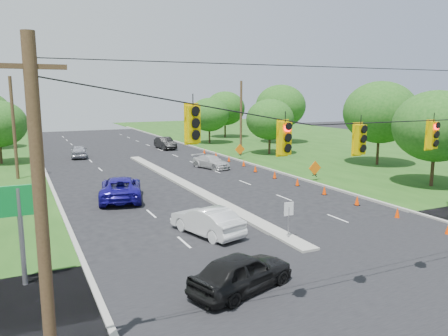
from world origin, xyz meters
TOP-DOWN VIEW (x-y plane):
  - ground at (0.00, 0.00)m, footprint 160.00×160.00m
  - grass_right at (30.00, 20.00)m, footprint 40.00×160.00m
  - cross_street at (0.00, 0.00)m, footprint 160.00×14.00m
  - curb_left at (-10.10, 30.00)m, footprint 0.25×110.00m
  - curb_right at (10.10, 30.00)m, footprint 0.25×110.00m
  - median at (0.00, 21.00)m, footprint 1.00×34.00m
  - median_sign at (0.00, 6.00)m, footprint 0.55×0.06m
  - signal_span at (-0.05, -1.00)m, footprint 25.60×0.32m
  - utility_pole_far_left at (-12.50, 30.00)m, footprint 0.28×0.28m
  - utility_pole_far_right at (12.50, 35.00)m, footprint 0.28×0.28m
  - cone_0 at (8.30, 3.00)m, footprint 0.32×0.32m
  - cone_1 at (8.30, 6.50)m, footprint 0.32×0.32m
  - cone_2 at (8.30, 10.00)m, footprint 0.32×0.32m
  - cone_3 at (8.30, 13.50)m, footprint 0.32×0.32m
  - cone_4 at (8.30, 17.00)m, footprint 0.32×0.32m
  - cone_5 at (8.30, 20.50)m, footprint 0.32×0.32m
  - cone_6 at (8.30, 24.00)m, footprint 0.32×0.32m
  - cone_7 at (8.90, 27.50)m, footprint 0.32×0.32m
  - cone_8 at (8.90, 31.00)m, footprint 0.32×0.32m
  - cone_9 at (8.90, 34.50)m, footprint 0.32×0.32m
  - cone_10 at (8.90, 38.00)m, footprint 0.32×0.32m
  - work_sign_1 at (10.80, 18.00)m, footprint 1.27×0.58m
  - work_sign_2 at (10.80, 32.00)m, footprint 1.27×0.58m
  - tree_7 at (18.00, 12.00)m, footprint 6.72×6.72m
  - tree_8 at (22.00, 22.00)m, footprint 7.56×7.56m
  - tree_9 at (16.00, 34.00)m, footprint 5.88×5.88m
  - tree_10 at (24.00, 44.00)m, footprint 7.56×7.56m
  - tree_11 at (20.00, 55.00)m, footprint 6.72×6.72m
  - tree_12 at (14.00, 48.00)m, footprint 5.88×5.88m
  - black_sedan at (-4.93, 1.85)m, footprint 4.90×3.17m
  - white_sedan at (-3.44, 8.72)m, footprint 2.84×4.96m
  - blue_pickup at (-5.88, 18.61)m, footprint 4.16×6.56m
  - silver_car_far at (5.34, 27.89)m, footprint 3.13×4.87m
  - silver_car_oncoming at (-5.80, 41.24)m, footprint 2.29×4.62m
  - dark_car_receding at (5.95, 44.75)m, footprint 1.86×4.93m

SIDE VIEW (x-z plane):
  - ground at x=0.00m, z-range 0.00..0.00m
  - grass_right at x=30.00m, z-range -0.03..0.03m
  - cross_street at x=0.00m, z-range -0.01..0.01m
  - curb_left at x=-10.10m, z-range -0.08..0.08m
  - curb_right at x=10.10m, z-range -0.08..0.08m
  - median at x=0.00m, z-range -0.09..0.09m
  - cone_0 at x=8.30m, z-range 0.00..0.70m
  - cone_1 at x=8.30m, z-range 0.00..0.70m
  - cone_2 at x=8.30m, z-range 0.00..0.70m
  - cone_3 at x=8.30m, z-range 0.00..0.70m
  - cone_4 at x=8.30m, z-range 0.00..0.70m
  - cone_5 at x=8.30m, z-range 0.00..0.70m
  - cone_6 at x=8.30m, z-range 0.00..0.70m
  - cone_7 at x=8.90m, z-range 0.00..0.70m
  - cone_8 at x=8.90m, z-range 0.00..0.70m
  - cone_9 at x=8.90m, z-range 0.00..0.70m
  - cone_10 at x=8.90m, z-range 0.00..0.70m
  - silver_car_far at x=5.34m, z-range 0.00..1.31m
  - silver_car_oncoming at x=-5.80m, z-range 0.00..1.51m
  - white_sedan at x=-3.44m, z-range 0.00..1.55m
  - black_sedan at x=-4.93m, z-range 0.00..1.55m
  - dark_car_receding at x=5.95m, z-range 0.00..1.61m
  - blue_pickup at x=-5.88m, z-range 0.00..1.69m
  - work_sign_1 at x=10.80m, z-range 0.41..1.78m
  - work_sign_2 at x=10.80m, z-range 0.41..1.78m
  - median_sign at x=0.00m, z-range 0.44..2.49m
  - tree_9 at x=16.00m, z-range 0.91..7.77m
  - tree_12 at x=14.00m, z-range 0.91..7.77m
  - utility_pole_far_left at x=-12.50m, z-range 0.00..9.00m
  - utility_pole_far_right at x=12.50m, z-range 0.00..9.00m
  - tree_7 at x=18.00m, z-range 1.04..8.88m
  - tree_11 at x=20.00m, z-range 1.04..8.88m
  - signal_span at x=-0.05m, z-range 0.47..9.47m
  - tree_8 at x=22.00m, z-range 1.17..9.99m
  - tree_10 at x=24.00m, z-range 1.17..9.99m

